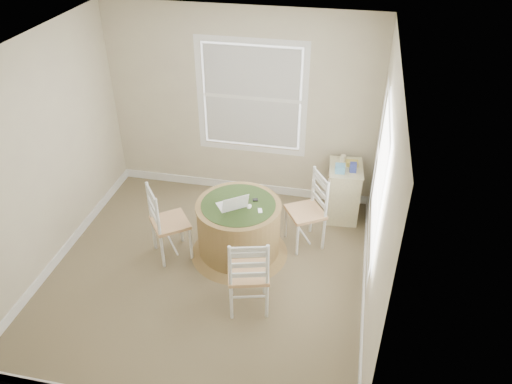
% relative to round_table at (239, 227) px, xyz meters
% --- Properties ---
extents(room, '(3.64, 3.64, 2.64)m').
position_rel_round_table_xyz_m(room, '(-0.12, -0.26, 0.91)').
color(room, '#837253').
rests_on(room, ground).
extents(round_table, '(1.18, 1.18, 0.72)m').
position_rel_round_table_xyz_m(round_table, '(0.00, 0.00, 0.00)').
color(round_table, olive).
rests_on(round_table, ground).
extents(chair_left, '(0.57, 0.58, 0.95)m').
position_rel_round_table_xyz_m(chair_left, '(-0.78, -0.19, 0.09)').
color(chair_left, white).
rests_on(chair_left, ground).
extents(chair_near, '(0.51, 0.49, 0.95)m').
position_rel_round_table_xyz_m(chair_near, '(0.30, -0.83, 0.09)').
color(chair_near, white).
rests_on(chair_near, ground).
extents(chair_right, '(0.56, 0.57, 0.95)m').
position_rel_round_table_xyz_m(chair_right, '(0.75, 0.34, 0.09)').
color(chair_right, white).
rests_on(chair_right, ground).
extents(laptop, '(0.41, 0.40, 0.22)m').
position_rel_round_table_xyz_m(laptop, '(-0.05, -0.06, 0.35)').
color(laptop, white).
rests_on(laptop, round_table).
extents(mouse, '(0.08, 0.10, 0.03)m').
position_rel_round_table_xyz_m(mouse, '(0.13, -0.02, 0.33)').
color(mouse, white).
rests_on(mouse, round_table).
extents(phone, '(0.07, 0.10, 0.02)m').
position_rel_round_table_xyz_m(phone, '(0.27, -0.07, 0.32)').
color(phone, '#B7BABF').
rests_on(phone, round_table).
extents(keys, '(0.07, 0.06, 0.02)m').
position_rel_round_table_xyz_m(keys, '(0.17, 0.12, 0.33)').
color(keys, black).
rests_on(keys, round_table).
extents(corner_chest, '(0.47, 0.60, 0.75)m').
position_rel_round_table_xyz_m(corner_chest, '(1.17, 1.03, -0.01)').
color(corner_chest, beige).
rests_on(corner_chest, ground).
extents(tissue_box, '(0.13, 0.13, 0.10)m').
position_rel_round_table_xyz_m(tissue_box, '(1.09, 0.90, 0.41)').
color(tissue_box, '#61ACDD').
rests_on(tissue_box, corner_chest).
extents(box_yellow, '(0.16, 0.11, 0.06)m').
position_rel_round_table_xyz_m(box_yellow, '(1.23, 1.09, 0.39)').
color(box_yellow, gold).
rests_on(box_yellow, corner_chest).
extents(box_blue, '(0.09, 0.09, 0.12)m').
position_rel_round_table_xyz_m(box_blue, '(1.25, 0.95, 0.42)').
color(box_blue, '#3643A3').
rests_on(box_blue, corner_chest).
extents(cup_cream, '(0.07, 0.07, 0.09)m').
position_rel_round_table_xyz_m(cup_cream, '(1.12, 1.17, 0.41)').
color(cup_cream, beige).
rests_on(cup_cream, corner_chest).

